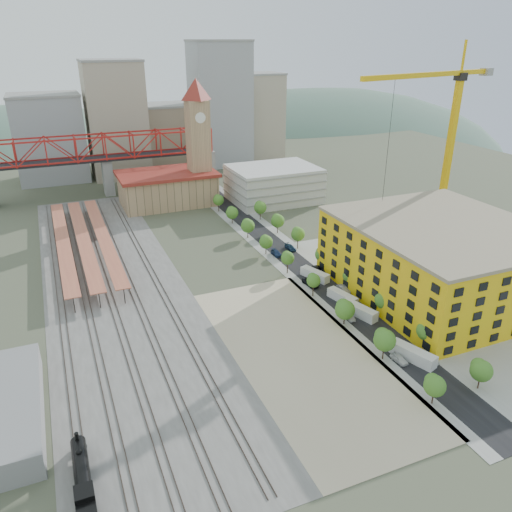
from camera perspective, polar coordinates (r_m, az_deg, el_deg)
name	(u,v)px	position (r m, az deg, el deg)	size (l,w,h in m)	color
ground	(260,287)	(134.26, 0.50, -3.59)	(400.00, 400.00, 0.00)	#474C38
ballast_strip	(114,284)	(141.57, -15.93, -3.04)	(36.00, 165.00, 0.06)	#605E59
dirt_lot	(302,353)	(108.39, 5.25, -10.97)	(28.00, 67.00, 0.06)	tan
street_asphalt	(289,257)	(152.68, 3.79, -0.13)	(12.00, 170.00, 0.06)	black
sidewalk_west	(273,260)	(150.48, 1.91, -0.46)	(3.00, 170.00, 0.04)	gray
sidewalk_east	(305,254)	(155.05, 5.61, 0.18)	(3.00, 170.00, 0.04)	gray
construction_pad	(445,289)	(142.61, 20.74, -3.52)	(50.00, 90.00, 0.06)	gray
rail_tracks	(107,284)	(141.38, -16.65, -3.12)	(26.56, 160.00, 0.18)	#382B23
platform_canopies	(83,238)	(165.00, -19.14, 1.91)	(16.00, 80.00, 4.12)	#C46D4B
station_hall	(168,188)	(203.71, -10.07, 7.67)	(38.00, 24.00, 13.10)	tan
clock_tower	(198,130)	(200.21, -6.66, 14.07)	(12.00, 12.00, 52.00)	tan
parking_garage	(274,184)	(205.36, 2.02, 8.24)	(34.00, 26.00, 14.00)	silver
truss_bridge	(105,150)	(219.90, -16.90, 11.47)	(94.00, 9.60, 25.60)	gray
construction_building	(441,258)	(136.86, 20.38, -0.26)	(44.60, 50.60, 18.80)	yellow
street_trees	(304,270)	(144.65, 5.55, -1.61)	(15.40, 124.40, 8.00)	#3D6E21
skyline	(161,123)	(260.68, -10.80, 14.70)	(133.00, 46.00, 60.00)	#9EA0A3
distant_hills	(184,229)	(406.26, -8.24, 3.06)	(647.00, 264.00, 227.00)	#4C6B59
locomotive	(83,485)	(83.49, -19.11, -23.46)	(2.67, 20.60, 5.15)	black
tower_crane	(446,124)	(164.66, 20.88, 13.87)	(56.09, 15.42, 61.09)	yellow
site_trailer_a	(413,354)	(110.05, 17.49, -10.69)	(2.60, 9.89, 2.71)	silver
site_trailer_b	(359,311)	(123.02, 11.73, -6.16)	(2.50, 9.50, 2.60)	silver
site_trailer_c	(342,297)	(128.56, 9.83, -4.67)	(2.30, 8.76, 2.40)	silver
site_trailer_d	(315,275)	(139.32, 6.75, -2.14)	(2.36, 8.97, 2.45)	silver
car_0	(399,359)	(108.99, 16.04, -11.25)	(1.71, 4.26, 1.45)	silver
car_1	(350,317)	(121.43, 10.66, -6.83)	(1.42, 4.07, 1.34)	gray
car_2	(311,283)	(135.62, 6.30, -3.07)	(2.66, 5.77, 1.60)	black
car_3	(276,253)	(153.43, 2.34, 0.31)	(2.06, 5.06, 1.47)	navy
car_4	(431,359)	(110.98, 19.33, -11.08)	(1.56, 3.87, 1.32)	white
car_5	(343,289)	(133.36, 9.95, -3.79)	(1.67, 4.80, 1.58)	gray
car_6	(319,270)	(143.39, 7.16, -1.60)	(2.46, 5.33, 1.48)	black
car_7	(290,248)	(157.87, 3.94, 0.97)	(2.06, 5.07, 1.47)	navy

